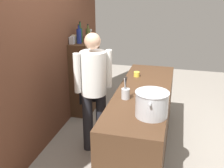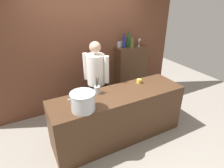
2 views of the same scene
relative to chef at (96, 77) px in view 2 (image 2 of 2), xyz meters
name	(u,v)px [view 2 (image 2 of 2)]	position (x,y,z in m)	size (l,w,h in m)	color
ground_plane	(118,135)	(0.12, -0.66, -0.96)	(8.00, 8.00, 0.00)	gray
brick_back_panel	(86,41)	(0.12, 0.74, 0.54)	(4.40, 0.10, 3.00)	brown
prep_counter	(118,116)	(0.12, -0.66, -0.51)	(2.35, 0.70, 0.90)	#472D1C
bar_cabinet	(130,72)	(1.14, 0.53, -0.31)	(0.76, 0.32, 1.30)	#472D1C
chef	(96,77)	(0.00, 0.00, 0.00)	(0.43, 0.45, 1.66)	black
stockpot_large	(83,101)	(-0.57, -0.84, 0.07)	(0.42, 0.36, 0.28)	#B7BABF
utensil_crock	(97,90)	(-0.20, -0.48, 0.01)	(0.10, 0.10, 0.29)	#B7BABF
butter_jar	(139,81)	(0.66, -0.47, -0.03)	(0.09, 0.09, 0.07)	yellow
wine_bottle_cobalt	(124,42)	(0.94, 0.54, 0.46)	(0.08, 0.08, 0.31)	navy
wine_bottle_green	(128,41)	(1.06, 0.56, 0.46)	(0.07, 0.07, 0.34)	#1E592D
wine_bottle_olive	(132,43)	(1.08, 0.43, 0.45)	(0.08, 0.08, 0.30)	#475123
wine_glass_wide	(139,41)	(1.30, 0.47, 0.46)	(0.07, 0.07, 0.18)	silver
spice_tin_silver	(119,44)	(0.87, 0.64, 0.39)	(0.08, 0.08, 0.12)	#B2B2B7
spice_tin_cream	(123,44)	(0.96, 0.64, 0.40)	(0.08, 0.08, 0.13)	beige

